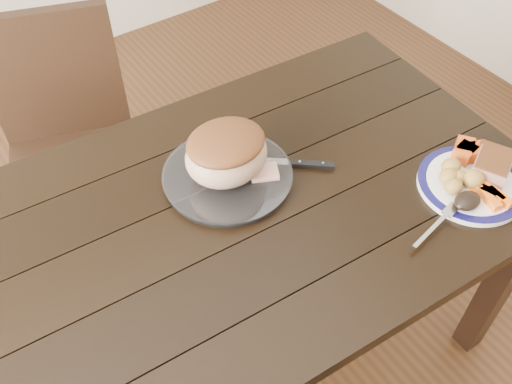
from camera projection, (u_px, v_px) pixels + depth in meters
ground at (233, 356)px, 1.94m from camera, size 4.00×4.00×0.00m
dining_table at (226, 238)px, 1.45m from camera, size 1.65×0.99×0.75m
chair_far at (69, 139)px, 1.89m from camera, size 0.54×0.54×0.93m
dinner_plate at (470, 185)px, 1.43m from camera, size 0.26×0.26×0.02m
plate_rim at (471, 182)px, 1.43m from camera, size 0.26×0.26×0.02m
serving_platter at (228, 177)px, 1.45m from camera, size 0.32×0.32×0.02m
pork_slice at (492, 166)px, 1.43m from camera, size 0.13×0.12×0.05m
roasted_potatoes at (458, 176)px, 1.41m from camera, size 0.11×0.11×0.05m
carrot_batons at (491, 195)px, 1.38m from camera, size 0.06×0.11×0.02m
pumpkin_wedges at (469, 151)px, 1.47m from camera, size 0.10×0.09×0.04m
dark_mushroom at (467, 201)px, 1.36m from camera, size 0.07×0.05×0.03m
fork at (439, 222)px, 1.34m from camera, size 0.18×0.05×0.00m
roast_joint at (226, 155)px, 1.39m from camera, size 0.21×0.18×0.14m
cut_slice at (264, 173)px, 1.44m from camera, size 0.09×0.08×0.02m
carving_knife at (296, 164)px, 1.49m from camera, size 0.26×0.22×0.01m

